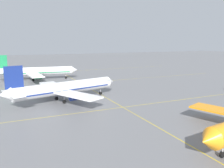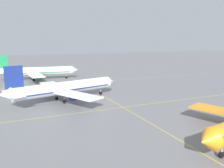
# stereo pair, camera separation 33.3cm
# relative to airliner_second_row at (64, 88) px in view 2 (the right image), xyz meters

# --- Properties ---
(airliner_second_row) EXTENTS (37.13, 31.61, 11.68)m
(airliner_second_row) POSITION_rel_airliner_second_row_xyz_m (0.00, 0.00, 0.00)
(airliner_second_row) COLOR white
(airliner_second_row) RESTS_ON ground
(airliner_third_row) EXTENTS (37.84, 32.40, 11.76)m
(airliner_third_row) POSITION_rel_airliner_second_row_xyz_m (-3.23, 43.64, 0.03)
(airliner_third_row) COLOR white
(airliner_third_row) RESTS_ON ground
(taxiway_markings) EXTENTS (148.23, 182.36, 0.01)m
(taxiway_markings) POSITION_rel_airliner_second_row_xyz_m (13.06, 7.40, -3.98)
(taxiway_markings) COLOR yellow
(taxiway_markings) RESTS_ON ground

